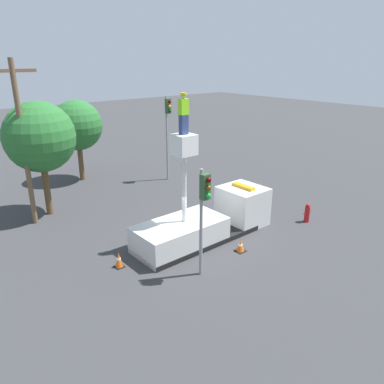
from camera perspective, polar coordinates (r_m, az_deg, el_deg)
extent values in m
plane|color=#38383A|center=(18.55, 0.74, -7.39)|extent=(120.00, 120.00, 0.00)
cube|color=black|center=(18.50, 0.74, -7.06)|extent=(6.44, 2.32, 0.24)
cube|color=silver|center=(17.68, -1.81, -6.54)|extent=(4.38, 2.26, 1.27)
cube|color=silver|center=(20.20, 7.69, -2.07)|extent=(2.06, 2.26, 2.03)
cube|color=black|center=(20.80, 9.68, -0.34)|extent=(0.03, 1.92, 0.81)
cube|color=orange|center=(19.83, 7.83, 0.84)|extent=(0.36, 1.35, 0.14)
cylinder|color=silver|center=(16.95, -1.21, 0.63)|extent=(0.22, 0.22, 3.29)
cube|color=white|center=(16.40, -1.26, 7.23)|extent=(0.91, 0.91, 0.90)
cube|color=navy|center=(16.23, -1.28, 10.23)|extent=(0.34, 0.26, 0.84)
cube|color=#8CEA1E|center=(16.13, -1.30, 12.86)|extent=(0.40, 0.26, 0.66)
sphere|color=beige|center=(16.08, -1.32, 14.43)|extent=(0.23, 0.23, 0.23)
cylinder|color=yellow|center=(16.07, -1.32, 14.74)|extent=(0.26, 0.26, 0.09)
cylinder|color=gray|center=(14.86, 1.39, -4.90)|extent=(0.14, 0.14, 4.54)
cube|color=#2D512D|center=(14.11, 2.00, 0.81)|extent=(0.34, 0.28, 1.00)
sphere|color=#490707|center=(13.89, 2.53, 1.83)|extent=(0.22, 0.22, 0.22)
sphere|color=#503C07|center=(13.99, 2.51, 0.62)|extent=(0.22, 0.22, 0.22)
sphere|color=green|center=(14.09, 2.49, -0.57)|extent=(0.22, 0.22, 0.22)
cylinder|color=gray|center=(27.00, -3.83, 8.03)|extent=(0.14, 0.14, 5.99)
cube|color=#2D512D|center=(26.45, -3.67, 12.94)|extent=(0.34, 0.28, 1.00)
sphere|color=#490707|center=(26.27, -3.44, 13.58)|extent=(0.22, 0.22, 0.22)
sphere|color=gold|center=(26.30, -3.43, 12.91)|extent=(0.22, 0.22, 0.22)
sphere|color=#083710|center=(26.34, -3.41, 12.24)|extent=(0.22, 0.22, 0.22)
cylinder|color=red|center=(21.35, 17.12, -3.27)|extent=(0.28, 0.28, 0.87)
sphere|color=red|center=(21.17, 17.26, -2.01)|extent=(0.24, 0.24, 0.24)
cylinder|color=red|center=(21.16, 16.84, -3.19)|extent=(0.12, 0.11, 0.11)
cylinder|color=red|center=(21.48, 17.44, -2.91)|extent=(0.12, 0.11, 0.11)
cube|color=black|center=(16.68, -11.02, -11.09)|extent=(0.40, 0.40, 0.03)
cone|color=orange|center=(16.52, -11.09, -10.11)|extent=(0.33, 0.33, 0.69)
cylinder|color=white|center=(16.50, -11.10, -10.01)|extent=(0.17, 0.17, 0.10)
cube|color=black|center=(17.74, 7.35, -8.88)|extent=(0.46, 0.46, 0.03)
cone|color=orange|center=(17.61, 7.39, -8.10)|extent=(0.38, 0.38, 0.57)
cylinder|color=white|center=(17.60, 7.39, -8.02)|extent=(0.20, 0.20, 0.08)
cylinder|color=brown|center=(28.42, -16.58, 4.51)|extent=(0.36, 0.36, 2.77)
sphere|color=#286B2D|center=(27.88, -17.10, 9.70)|extent=(3.51, 3.51, 3.51)
cylinder|color=brown|center=(22.61, -21.27, 0.59)|extent=(0.36, 0.36, 3.13)
sphere|color=#286B2D|center=(21.90, -22.21, 7.78)|extent=(3.82, 3.82, 3.82)
cylinder|color=brown|center=(20.91, -24.23, 6.38)|extent=(0.26, 0.26, 8.50)
cube|color=brown|center=(20.48, -25.71, 16.32)|extent=(2.20, 0.16, 0.16)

